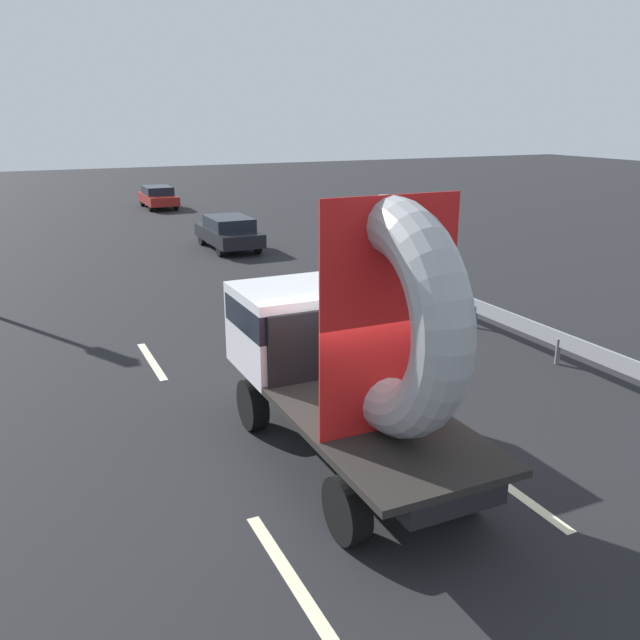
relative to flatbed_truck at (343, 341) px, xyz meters
name	(u,v)px	position (x,y,z in m)	size (l,w,h in m)	color
ground_plane	(366,468)	(0.20, -0.41, -1.87)	(120.00, 120.00, 0.00)	black
flatbed_truck	(343,341)	(0.00, 0.00, 0.00)	(2.02, 5.30, 4.07)	black
distant_sedan	(229,232)	(3.48, 16.40, -1.20)	(1.64, 3.82, 1.25)	black
guardrail	(514,322)	(5.85, 3.02, -1.35)	(0.10, 10.89, 0.71)	gray
lane_dash_left_near	(293,581)	(-1.74, -2.24, -1.87)	(2.68, 0.16, 0.01)	beige
lane_dash_left_far	(152,361)	(-1.74, 5.41, -1.87)	(2.38, 0.16, 0.01)	beige
lane_dash_right_near	(515,492)	(1.74, -1.85, -1.87)	(2.10, 0.16, 0.01)	beige
lane_dash_right_far	(301,337)	(1.74, 5.52, -1.87)	(2.31, 0.16, 0.01)	beige
oncoming_car	(158,196)	(3.54, 29.28, -1.24)	(1.55, 3.62, 1.18)	black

